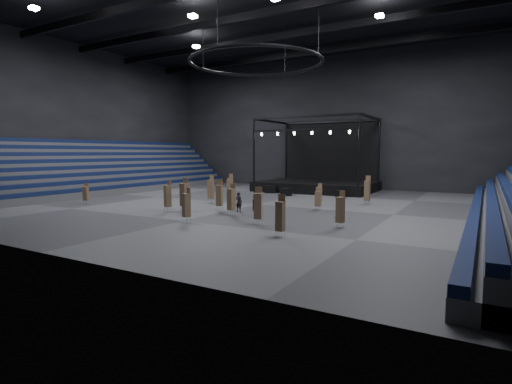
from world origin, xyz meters
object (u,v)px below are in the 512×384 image
Objects in this scene: chair_stack_0 at (319,194)px; chair_stack_7 at (219,195)px; chair_stack_12 at (186,204)px; chair_stack_13 at (211,189)px; flight_case_mid at (286,192)px; chair_stack_8 at (230,187)px; chair_stack_5 at (230,185)px; chair_stack_11 at (184,194)px; chair_stack_4 at (232,199)px; chair_stack_6 at (367,190)px; crew_member at (257,200)px; flight_case_right at (341,194)px; chair_stack_2 at (280,216)px; chair_stack_10 at (340,209)px; chair_stack_3 at (318,198)px; man_center at (239,202)px; chair_stack_1 at (258,205)px; chair_stack_9 at (86,193)px; flight_case_left at (270,189)px; chair_stack_14 at (168,195)px; stage at (319,179)px.

chair_stack_0 is 0.79× the size of chair_stack_7.
chair_stack_13 reaches higher than chair_stack_12.
flight_case_mid is 6.96m from chair_stack_8.
chair_stack_11 is (2.18, -10.18, 0.10)m from chair_stack_5.
chair_stack_8 is at bearing 135.68° from chair_stack_4.
crew_member is (-7.09, -8.35, -0.49)m from chair_stack_6.
chair_stack_6 is 1.14× the size of chair_stack_8.
chair_stack_2 is (3.49, -21.78, 0.90)m from flight_case_right.
chair_stack_12 is at bearing -92.19° from chair_stack_4.
chair_stack_4 is at bearing 172.08° from crew_member.
flight_case_right is 0.43× the size of chair_stack_7.
chair_stack_12 is at bearing 171.26° from chair_stack_2.
chair_stack_6 is (0.59, 16.92, 0.11)m from chair_stack_2.
chair_stack_10 is 1.00× the size of chair_stack_12.
chair_stack_3 is 11.18m from chair_stack_11.
chair_stack_10 is (1.50, -12.45, -0.14)m from chair_stack_6.
chair_stack_0 is at bearing 102.33° from chair_stack_2.
chair_stack_2 reaches higher than flight_case_right.
chair_stack_1 is at bearing 138.17° from man_center.
chair_stack_9 is (-13.30, -2.94, -0.27)m from chair_stack_7.
flight_case_left is 8.88m from flight_case_right.
chair_stack_14 reaches higher than flight_case_mid.
man_center is at bearing -87.01° from stage.
chair_stack_13 reaches higher than flight_case_mid.
chair_stack_2 is at bearing -44.32° from chair_stack_13.
chair_stack_9 is (-13.09, -16.29, 0.63)m from flight_case_mid.
chair_stack_6 is at bearing 30.19° from chair_stack_7.
flight_case_left is 7.52m from chair_stack_8.
stage reaches higher than flight_case_mid.
stage is 5.84× the size of chair_stack_8.
chair_stack_14 is (-10.58, -6.64, 0.29)m from chair_stack_3.
chair_stack_6 reaches higher than chair_stack_10.
chair_stack_6 reaches higher than chair_stack_3.
chair_stack_14 is (-0.20, -17.68, 0.89)m from flight_case_left.
flight_case_left is 0.55× the size of chair_stack_12.
chair_stack_6 reaches higher than chair_stack_14.
chair_stack_9 is 0.76× the size of chair_stack_14.
stage is 5.14× the size of chair_stack_6.
chair_stack_5 is at bearing 136.59° from chair_stack_8.
chair_stack_1 is at bearing -43.56° from chair_stack_13.
crew_member is at bearing -25.16° from chair_stack_8.
stage is at bearing 58.04° from flight_case_left.
chair_stack_6 reaches higher than man_center.
chair_stack_6 is at bearing 26.09° from chair_stack_8.
flight_case_left is 11.99m from chair_stack_0.
chair_stack_0 is 9.51m from chair_stack_7.
chair_stack_4 reaches higher than flight_case_right.
flight_case_left is 0.66× the size of chair_stack_0.
chair_stack_14 is (-9.38, -10.00, 0.27)m from chair_stack_0.
chair_stack_1 is at bearing 41.26° from chair_stack_12.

